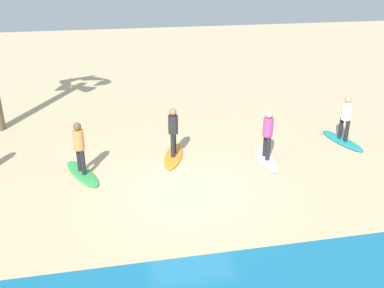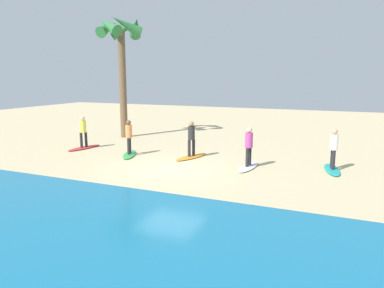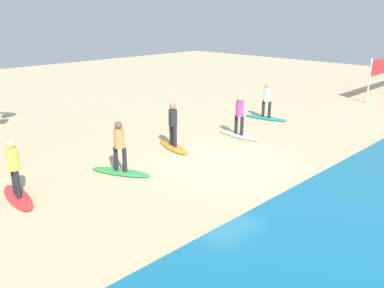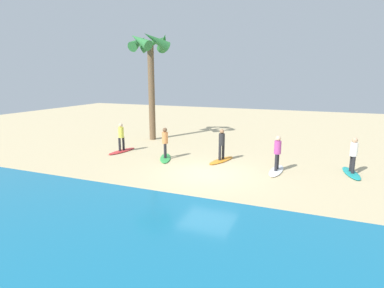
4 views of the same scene
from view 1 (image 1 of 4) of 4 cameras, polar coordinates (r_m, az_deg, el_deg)
The scene contains 9 objects.
ground_plane at distance 12.68m, azimuth -0.45°, elevation -6.16°, with size 60.00×60.00×0.00m, color #CCB789.
surfboard_teal at distance 16.78m, azimuth 19.04°, elevation 0.42°, with size 2.10×0.56×0.09m, color teal.
surfer_teal at distance 16.44m, azimuth 19.50°, elevation 3.60°, with size 0.32×0.45×1.64m.
surfboard_white at distance 14.68m, azimuth 9.61°, elevation -1.92°, with size 2.10×0.56×0.09m, color white.
surfer_white at distance 14.28m, azimuth 9.88°, elevation 1.67°, with size 0.32×0.46×1.64m.
surfboard_orange at distance 14.70m, azimuth -2.41°, elevation -1.56°, with size 2.10×0.56×0.09m, color orange.
surfer_orange at distance 14.30m, azimuth -2.48°, elevation 2.04°, with size 0.32×0.45×1.64m.
surfboard_green at distance 13.96m, azimuth -14.13°, elevation -3.75°, with size 2.10×0.56×0.09m, color green.
surfer_green at distance 13.54m, azimuth -14.55°, elevation -0.02°, with size 0.32×0.43×1.64m.
Camera 1 is at (2.03, 10.80, 6.32)m, focal length 40.77 mm.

